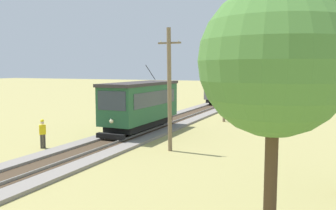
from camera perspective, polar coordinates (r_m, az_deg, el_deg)
The scene contains 9 objects.
red_tram at distance 26.28m, azimuth -4.41°, elevation 0.18°, with size 2.60×8.54×4.79m.
freight_car at distance 46.41m, azimuth 8.22°, elevation 1.85°, with size 2.40×5.20×2.31m.
utility_pole_near_tram at distance 20.24m, azimuth 0.23°, elevation 2.64°, with size 1.40×0.48×7.14m.
utility_pole_mid at distance 32.22m, azimuth 9.25°, elevation 4.56°, with size 1.40×0.62×7.98m.
utility_pole_far at distance 44.82m, azimuth 13.38°, elevation 4.52°, with size 1.40×0.32×7.46m.
utility_pole_distant at distance 56.83m, azimuth 15.60°, elevation 4.95°, with size 1.40×0.44×7.90m.
gravel_pile at distance 43.70m, azimuth 13.43°, elevation 0.12°, with size 3.03×3.03×1.02m, color gray.
track_worker at distance 22.63m, azimuth -19.68°, elevation -4.19°, with size 0.43×0.44×1.78m.
tree_left_near at distance 8.81m, azimuth 16.87°, elevation 6.72°, with size 3.67×3.67×6.85m.
Camera 1 is at (12.33, -2.08, 4.84)m, focal length 37.57 mm.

